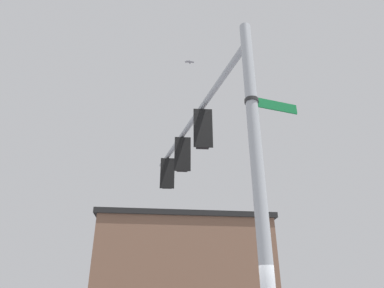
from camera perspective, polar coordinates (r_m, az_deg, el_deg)
The scene contains 8 objects.
signal_pole at distance 6.28m, azimuth 11.30°, elevation -7.05°, with size 0.25×0.25×7.72m, color #ADB2B7.
mast_arm at distance 10.90m, azimuth -0.21°, elevation 3.54°, with size 0.17×0.17×7.80m, color #ADB2B7.
traffic_light_nearest_pole at distance 9.67m, azimuth 1.78°, elevation 2.28°, with size 0.54×0.49×1.31m.
traffic_light_mid_inner at distance 11.33m, azimuth -1.65°, elevation -2.02°, with size 0.54×0.49×1.31m.
traffic_light_mid_outer at distance 13.06m, azimuth -4.19°, elevation -5.19°, with size 0.54×0.49×1.31m.
street_name_sign at distance 7.19m, azimuth 12.18°, elevation 6.71°, with size 1.19×0.45×0.22m.
bird_flying at distance 11.63m, azimuth -0.41°, elevation 13.74°, with size 0.32×0.20×0.09m.
storefront_building at distance 20.88m, azimuth -1.60°, elevation -21.66°, with size 10.31×6.86×6.52m.
Camera 1 is at (-1.61, -5.76, 1.94)m, focal length 31.46 mm.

